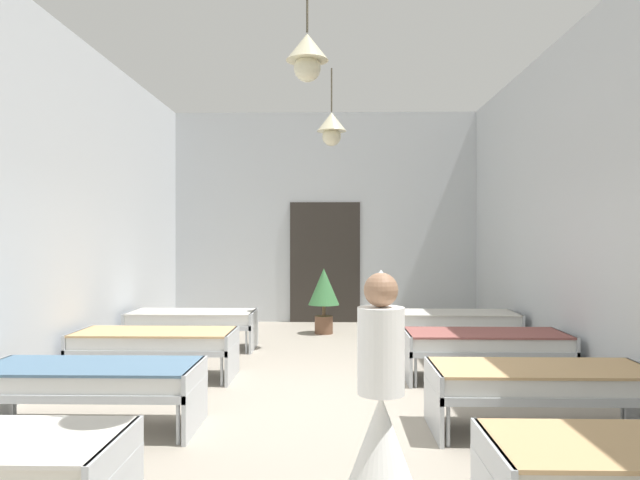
{
  "coord_description": "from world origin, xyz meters",
  "views": [
    {
      "loc": [
        0.17,
        -6.13,
        1.69
      ],
      "look_at": [
        0.0,
        1.39,
        1.66
      ],
      "focal_mm": 33.42,
      "sensor_mm": 36.0,
      "label": 1
    }
  ],
  "objects_px": {
    "bed_right_row_1": "(541,382)",
    "bed_right_row_3": "(453,321)",
    "bed_left_row_2": "(155,342)",
    "bed_right_row_2": "(485,343)",
    "potted_plant": "(324,292)",
    "nurse_near_aisle": "(381,421)",
    "bed_left_row_1": "(91,380)",
    "bed_left_row_3": "(193,320)"
  },
  "relations": [
    {
      "from": "bed_right_row_2",
      "to": "potted_plant",
      "type": "distance_m",
      "value": 3.93
    },
    {
      "from": "bed_right_row_2",
      "to": "bed_right_row_3",
      "type": "bearing_deg",
      "value": 90.0
    },
    {
      "from": "bed_right_row_1",
      "to": "nurse_near_aisle",
      "type": "distance_m",
      "value": 2.06
    },
    {
      "from": "bed_left_row_1",
      "to": "bed_right_row_2",
      "type": "distance_m",
      "value": 4.37
    },
    {
      "from": "bed_right_row_1",
      "to": "nurse_near_aisle",
      "type": "xyz_separation_m",
      "value": [
        -1.5,
        -1.41,
        0.09
      ]
    },
    {
      "from": "bed_left_row_1",
      "to": "potted_plant",
      "type": "height_order",
      "value": "potted_plant"
    },
    {
      "from": "bed_right_row_3",
      "to": "potted_plant",
      "type": "bearing_deg",
      "value": 143.03
    },
    {
      "from": "bed_left_row_2",
      "to": "bed_right_row_3",
      "type": "relative_size",
      "value": 1.0
    },
    {
      "from": "bed_left_row_2",
      "to": "potted_plant",
      "type": "distance_m",
      "value": 3.93
    },
    {
      "from": "bed_right_row_3",
      "to": "potted_plant",
      "type": "xyz_separation_m",
      "value": [
        -1.97,
        1.48,
        0.29
      ]
    },
    {
      "from": "potted_plant",
      "to": "bed_left_row_1",
      "type": "bearing_deg",
      "value": -110.42
    },
    {
      "from": "bed_right_row_2",
      "to": "bed_left_row_3",
      "type": "distance_m",
      "value": 4.37
    },
    {
      "from": "bed_right_row_3",
      "to": "potted_plant",
      "type": "height_order",
      "value": "potted_plant"
    },
    {
      "from": "bed_right_row_2",
      "to": "bed_right_row_3",
      "type": "relative_size",
      "value": 1.0
    },
    {
      "from": "bed_right_row_1",
      "to": "bed_left_row_2",
      "type": "relative_size",
      "value": 1.0
    },
    {
      "from": "bed_left_row_3",
      "to": "nurse_near_aisle",
      "type": "xyz_separation_m",
      "value": [
        2.44,
        -5.21,
        0.09
      ]
    },
    {
      "from": "bed_left_row_2",
      "to": "bed_right_row_2",
      "type": "height_order",
      "value": "same"
    },
    {
      "from": "bed_right_row_2",
      "to": "bed_left_row_3",
      "type": "relative_size",
      "value": 1.0
    },
    {
      "from": "bed_right_row_1",
      "to": "bed_right_row_3",
      "type": "bearing_deg",
      "value": 90.0
    },
    {
      "from": "bed_left_row_1",
      "to": "bed_right_row_3",
      "type": "distance_m",
      "value": 5.47
    },
    {
      "from": "bed_right_row_1",
      "to": "bed_right_row_3",
      "type": "xyz_separation_m",
      "value": [
        0.0,
        3.8,
        0.0
      ]
    },
    {
      "from": "bed_right_row_3",
      "to": "bed_right_row_2",
      "type": "bearing_deg",
      "value": -90.0
    },
    {
      "from": "bed_right_row_2",
      "to": "bed_right_row_3",
      "type": "distance_m",
      "value": 1.9
    },
    {
      "from": "bed_right_row_3",
      "to": "potted_plant",
      "type": "relative_size",
      "value": 1.65
    },
    {
      "from": "bed_right_row_1",
      "to": "potted_plant",
      "type": "distance_m",
      "value": 5.65
    },
    {
      "from": "bed_left_row_3",
      "to": "nurse_near_aisle",
      "type": "relative_size",
      "value": 1.28
    },
    {
      "from": "bed_right_row_1",
      "to": "bed_left_row_3",
      "type": "xyz_separation_m",
      "value": [
        -3.94,
        3.8,
        0.0
      ]
    },
    {
      "from": "bed_right_row_2",
      "to": "bed_left_row_3",
      "type": "height_order",
      "value": "same"
    },
    {
      "from": "bed_right_row_1",
      "to": "bed_left_row_2",
      "type": "distance_m",
      "value": 4.37
    },
    {
      "from": "bed_right_row_1",
      "to": "bed_right_row_2",
      "type": "height_order",
      "value": "same"
    },
    {
      "from": "bed_left_row_2",
      "to": "bed_right_row_2",
      "type": "distance_m",
      "value": 3.94
    },
    {
      "from": "bed_left_row_2",
      "to": "bed_left_row_3",
      "type": "bearing_deg",
      "value": 90.0
    },
    {
      "from": "bed_left_row_2",
      "to": "bed_left_row_3",
      "type": "height_order",
      "value": "same"
    },
    {
      "from": "potted_plant",
      "to": "bed_left_row_2",
      "type": "bearing_deg",
      "value": -120.17
    },
    {
      "from": "bed_left_row_1",
      "to": "bed_left_row_2",
      "type": "height_order",
      "value": "same"
    },
    {
      "from": "bed_right_row_3",
      "to": "nurse_near_aisle",
      "type": "relative_size",
      "value": 1.28
    },
    {
      "from": "bed_left_row_3",
      "to": "nurse_near_aisle",
      "type": "distance_m",
      "value": 5.75
    },
    {
      "from": "potted_plant",
      "to": "nurse_near_aisle",
      "type": "bearing_deg",
      "value": -85.95
    },
    {
      "from": "bed_right_row_3",
      "to": "potted_plant",
      "type": "distance_m",
      "value": 2.48
    },
    {
      "from": "bed_right_row_2",
      "to": "potted_plant",
      "type": "height_order",
      "value": "potted_plant"
    },
    {
      "from": "bed_left_row_1",
      "to": "bed_left_row_2",
      "type": "bearing_deg",
      "value": 90.0
    },
    {
      "from": "nurse_near_aisle",
      "to": "bed_left_row_2",
      "type": "bearing_deg",
      "value": 50.34
    }
  ]
}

